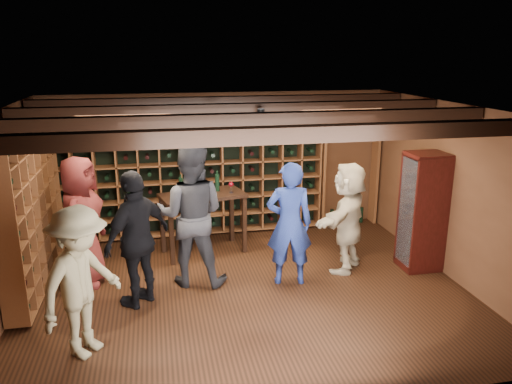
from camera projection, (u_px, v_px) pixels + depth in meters
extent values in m
plane|color=#331A0E|center=(246.00, 289.00, 6.92)|extent=(6.00, 6.00, 0.00)
plane|color=brown|center=(220.00, 163.00, 8.94)|extent=(6.00, 0.00, 6.00)
plane|color=brown|center=(298.00, 289.00, 4.23)|extent=(6.00, 0.00, 6.00)
plane|color=brown|center=(0.00, 218.00, 6.00)|extent=(0.00, 5.00, 5.00)
plane|color=brown|center=(450.00, 191.00, 7.16)|extent=(0.00, 5.00, 5.00)
plane|color=black|center=(244.00, 108.00, 6.24)|extent=(6.00, 6.00, 0.00)
cube|color=black|center=(275.00, 135.00, 4.75)|extent=(5.90, 0.18, 0.16)
cube|color=black|center=(252.00, 120.00, 5.79)|extent=(5.90, 0.18, 0.16)
cube|color=black|center=(236.00, 109.00, 6.83)|extent=(5.90, 0.18, 0.16)
cube|color=black|center=(225.00, 102.00, 7.86)|extent=(5.90, 0.18, 0.16)
cylinder|color=black|center=(147.00, 120.00, 6.03)|extent=(0.10, 0.10, 0.10)
cylinder|color=black|center=(261.00, 113.00, 6.70)|extent=(0.10, 0.10, 0.10)
cylinder|color=black|center=(358.00, 117.00, 6.26)|extent=(0.10, 0.10, 0.10)
cylinder|color=black|center=(216.00, 107.00, 7.36)|extent=(0.10, 0.10, 0.10)
cube|color=brown|center=(191.00, 172.00, 8.70)|extent=(4.65, 0.30, 2.20)
cube|color=black|center=(191.00, 172.00, 8.70)|extent=(4.56, 0.02, 2.16)
cube|color=brown|center=(31.00, 205.00, 6.83)|extent=(0.30, 2.65, 2.20)
cube|color=black|center=(31.00, 205.00, 6.83)|extent=(0.29, 0.02, 2.16)
cube|color=brown|center=(351.00, 127.00, 9.07)|extent=(1.15, 0.32, 0.04)
cube|color=brown|center=(375.00, 175.00, 9.42)|extent=(0.05, 0.28, 1.85)
cube|color=brown|center=(322.00, 178.00, 9.22)|extent=(0.05, 0.28, 1.85)
cube|color=tan|center=(331.00, 121.00, 8.96)|extent=(0.40, 0.30, 0.20)
cube|color=tan|center=(354.00, 121.00, 9.05)|extent=(0.40, 0.30, 0.20)
cube|color=tan|center=(372.00, 120.00, 9.11)|extent=(0.40, 0.30, 0.20)
cube|color=#380E0B|center=(418.00, 264.00, 7.63)|extent=(0.55, 0.50, 0.10)
cube|color=#380E0B|center=(423.00, 211.00, 7.39)|extent=(0.55, 0.50, 1.70)
cube|color=white|center=(407.00, 212.00, 7.34)|extent=(0.01, 0.46, 1.60)
cube|color=#380E0B|center=(423.00, 211.00, 7.39)|extent=(0.50, 0.44, 0.02)
sphere|color=#59260C|center=(422.00, 205.00, 7.36)|extent=(0.18, 0.18, 0.18)
imported|color=navy|center=(289.00, 224.00, 6.92)|extent=(0.70, 0.52, 1.76)
imported|color=black|center=(191.00, 215.00, 6.89)|extent=(1.14, 0.99, 2.01)
imported|color=maroon|center=(82.00, 222.00, 6.89)|extent=(0.80, 1.02, 1.84)
imported|color=black|center=(137.00, 239.00, 6.32)|extent=(1.04, 1.05, 1.79)
imported|color=gray|center=(81.00, 282.00, 5.26)|extent=(1.14, 1.24, 1.68)
imported|color=tan|center=(348.00, 217.00, 7.38)|extent=(1.35, 1.49, 1.65)
cube|color=black|center=(202.00, 195.00, 7.95)|extent=(1.44, 0.94, 0.06)
cube|color=black|center=(172.00, 236.00, 7.60)|extent=(0.08, 0.08, 0.95)
cube|color=black|center=(244.00, 225.00, 8.09)|extent=(0.08, 0.08, 0.95)
cube|color=black|center=(162.00, 225.00, 8.08)|extent=(0.08, 0.08, 0.95)
cube|color=black|center=(232.00, 215.00, 8.57)|extent=(0.08, 0.08, 0.95)
cylinder|color=black|center=(181.00, 187.00, 7.82)|extent=(0.07, 0.07, 0.28)
cylinder|color=black|center=(198.00, 185.00, 7.93)|extent=(0.07, 0.07, 0.28)
cylinder|color=black|center=(217.00, 183.00, 8.06)|extent=(0.07, 0.07, 0.28)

